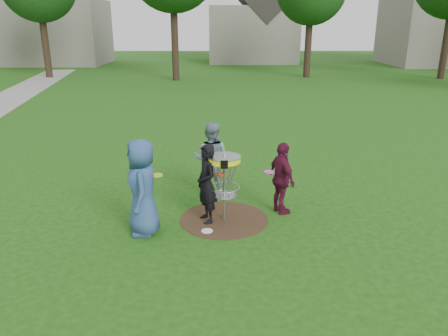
{
  "coord_description": "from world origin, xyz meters",
  "views": [
    {
      "loc": [
        -0.08,
        -8.05,
        3.85
      ],
      "look_at": [
        0.0,
        0.3,
        1.0
      ],
      "focal_mm": 35.0,
      "sensor_mm": 36.0,
      "label": 1
    }
  ],
  "objects_px": {
    "player_black": "(207,184)",
    "player_maroon": "(282,179)",
    "player_blue": "(142,188)",
    "player_grey": "(211,159)",
    "disc_golf_basket": "(224,172)"
  },
  "relations": [
    {
      "from": "player_black",
      "to": "player_grey",
      "type": "bearing_deg",
      "value": 154.76
    },
    {
      "from": "player_grey",
      "to": "player_maroon",
      "type": "height_order",
      "value": "player_grey"
    },
    {
      "from": "player_blue",
      "to": "player_black",
      "type": "distance_m",
      "value": 1.27
    },
    {
      "from": "player_blue",
      "to": "player_grey",
      "type": "relative_size",
      "value": 1.07
    },
    {
      "from": "player_black",
      "to": "disc_golf_basket",
      "type": "bearing_deg",
      "value": 78.42
    },
    {
      "from": "player_black",
      "to": "player_grey",
      "type": "distance_m",
      "value": 1.42
    },
    {
      "from": "player_blue",
      "to": "player_black",
      "type": "xyz_separation_m",
      "value": [
        1.17,
        0.49,
        -0.12
      ]
    },
    {
      "from": "player_grey",
      "to": "disc_golf_basket",
      "type": "bearing_deg",
      "value": 117.69
    },
    {
      "from": "player_blue",
      "to": "player_grey",
      "type": "xyz_separation_m",
      "value": [
        1.23,
        1.91,
        -0.06
      ]
    },
    {
      "from": "player_blue",
      "to": "disc_golf_basket",
      "type": "xyz_separation_m",
      "value": [
        1.51,
        0.55,
        0.1
      ]
    },
    {
      "from": "player_blue",
      "to": "disc_golf_basket",
      "type": "relative_size",
      "value": 1.33
    },
    {
      "from": "player_grey",
      "to": "disc_golf_basket",
      "type": "relative_size",
      "value": 1.24
    },
    {
      "from": "player_grey",
      "to": "player_black",
      "type": "bearing_deg",
      "value": 103.37
    },
    {
      "from": "player_maroon",
      "to": "player_grey",
      "type": "bearing_deg",
      "value": 32.42
    },
    {
      "from": "player_black",
      "to": "player_maroon",
      "type": "relative_size",
      "value": 1.05
    }
  ]
}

